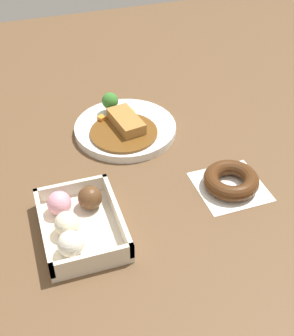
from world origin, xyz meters
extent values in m
plane|color=brown|center=(0.00, 0.00, 0.00)|extent=(1.60, 1.60, 0.00)
cylinder|color=white|center=(-0.07, -0.01, 0.01)|extent=(0.23, 0.23, 0.02)
cylinder|color=brown|center=(-0.04, -0.02, 0.02)|extent=(0.15, 0.15, 0.01)
cube|color=#A87538|center=(-0.06, -0.01, 0.04)|extent=(0.11, 0.07, 0.02)
cylinder|color=white|center=(-0.11, 0.01, 0.02)|extent=(0.05, 0.05, 0.00)
ellipsoid|color=yellow|center=(-0.11, 0.01, 0.03)|extent=(0.02, 0.02, 0.01)
cylinder|color=#8CB766|center=(-0.14, -0.03, 0.03)|extent=(0.01, 0.01, 0.02)
sphere|color=#387A2D|center=(-0.14, -0.03, 0.05)|extent=(0.04, 0.04, 0.04)
cube|color=orange|center=(-0.13, -0.02, 0.02)|extent=(0.02, 0.02, 0.01)
cube|color=orange|center=(-0.10, -0.06, 0.03)|extent=(0.02, 0.02, 0.01)
cube|color=orange|center=(-0.12, -0.02, 0.02)|extent=(0.02, 0.02, 0.01)
cube|color=beige|center=(0.20, -0.17, 0.01)|extent=(0.19, 0.14, 0.01)
cube|color=beige|center=(0.11, -0.17, 0.03)|extent=(0.01, 0.14, 0.03)
cube|color=beige|center=(0.29, -0.17, 0.03)|extent=(0.01, 0.14, 0.03)
cube|color=beige|center=(0.20, -0.23, 0.03)|extent=(0.19, 0.01, 0.03)
cube|color=beige|center=(0.20, -0.10, 0.03)|extent=(0.19, 0.01, 0.03)
sphere|color=pink|center=(0.15, -0.20, 0.03)|extent=(0.04, 0.04, 0.04)
sphere|color=#EFE5C6|center=(0.20, -0.19, 0.03)|extent=(0.04, 0.04, 0.04)
sphere|color=silver|center=(0.25, -0.19, 0.03)|extent=(0.04, 0.04, 0.04)
sphere|color=brown|center=(0.15, -0.14, 0.03)|extent=(0.04, 0.04, 0.04)
cube|color=white|center=(0.17, 0.13, 0.00)|extent=(0.13, 0.13, 0.00)
torus|color=#4C2B14|center=(0.17, 0.13, 0.02)|extent=(0.11, 0.11, 0.03)
camera|label=1|loc=(0.76, -0.23, 0.61)|focal=49.52mm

